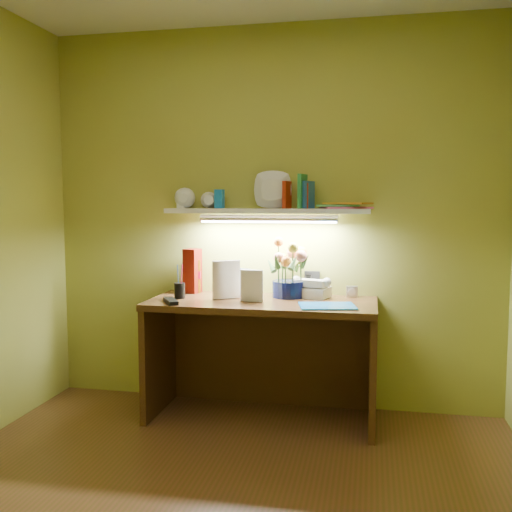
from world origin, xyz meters
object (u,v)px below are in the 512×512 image
at_px(desk, 262,360).
at_px(flower_bouquet, 289,269).
at_px(whisky_bottle, 195,271).
at_px(desk_clock, 352,292).
at_px(telephone, 311,287).

relative_size(desk, flower_bouquet, 3.81).
bearing_deg(desk, whisky_bottle, 156.03).
distance_m(desk_clock, whisky_bottle, 1.05).
height_order(desk, whisky_bottle, whisky_bottle).
bearing_deg(telephone, desk_clock, 29.90).
bearing_deg(desk, telephone, 32.18).
relative_size(desk, telephone, 6.37).
xyz_separation_m(desk, telephone, (0.29, 0.18, 0.44)).
xyz_separation_m(telephone, desk_clock, (0.25, 0.06, -0.03)).
relative_size(flower_bouquet, desk_clock, 5.21).
bearing_deg(desk_clock, telephone, -173.99).
distance_m(desk, flower_bouquet, 0.60).
xyz_separation_m(desk, flower_bouquet, (0.14, 0.16, 0.56)).
bearing_deg(flower_bouquet, desk, -132.27).
bearing_deg(flower_bouquet, telephone, 9.17).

